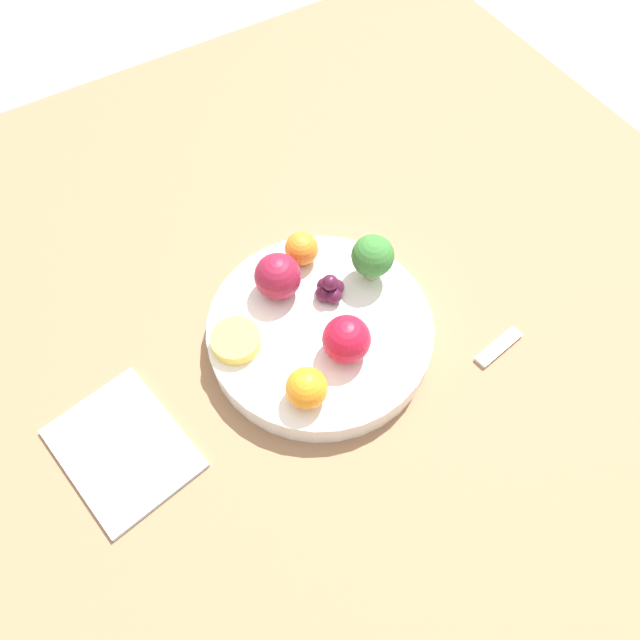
{
  "coord_description": "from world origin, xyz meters",
  "views": [
    {
      "loc": [
        0.32,
        -0.19,
        0.67
      ],
      "look_at": [
        0.0,
        0.0,
        0.06
      ],
      "focal_mm": 35.0,
      "sensor_mm": 36.0,
      "label": 1
    }
  ],
  "objects_px": {
    "apple_red": "(347,339)",
    "orange_front": "(307,388)",
    "broccoli": "(373,257)",
    "orange_back": "(302,249)",
    "apple_green": "(278,276)",
    "napkin": "(123,448)",
    "bowl": "(320,332)",
    "small_cup": "(236,341)",
    "spoon": "(498,347)",
    "grape_cluster": "(330,289)"
  },
  "relations": [
    {
      "from": "apple_green",
      "to": "orange_back",
      "type": "bearing_deg",
      "value": 118.85
    },
    {
      "from": "orange_front",
      "to": "grape_cluster",
      "type": "distance_m",
      "value": 0.14
    },
    {
      "from": "spoon",
      "to": "apple_green",
      "type": "bearing_deg",
      "value": -134.47
    },
    {
      "from": "apple_red",
      "to": "napkin",
      "type": "height_order",
      "value": "apple_red"
    },
    {
      "from": "broccoli",
      "to": "orange_back",
      "type": "bearing_deg",
      "value": -137.11
    },
    {
      "from": "apple_red",
      "to": "orange_front",
      "type": "height_order",
      "value": "apple_red"
    },
    {
      "from": "apple_green",
      "to": "napkin",
      "type": "bearing_deg",
      "value": -72.38
    },
    {
      "from": "bowl",
      "to": "small_cup",
      "type": "relative_size",
      "value": 4.71
    },
    {
      "from": "apple_red",
      "to": "napkin",
      "type": "bearing_deg",
      "value": -98.01
    },
    {
      "from": "small_cup",
      "to": "napkin",
      "type": "distance_m",
      "value": 0.17
    },
    {
      "from": "napkin",
      "to": "spoon",
      "type": "distance_m",
      "value": 0.45
    },
    {
      "from": "grape_cluster",
      "to": "spoon",
      "type": "xyz_separation_m",
      "value": [
        0.15,
        0.14,
        -0.04
      ]
    },
    {
      "from": "spoon",
      "to": "napkin",
      "type": "bearing_deg",
      "value": -104.71
    },
    {
      "from": "broccoli",
      "to": "napkin",
      "type": "xyz_separation_m",
      "value": [
        0.04,
        -0.35,
        -0.07
      ]
    },
    {
      "from": "apple_green",
      "to": "spoon",
      "type": "bearing_deg",
      "value": 45.53
    },
    {
      "from": "grape_cluster",
      "to": "broccoli",
      "type": "bearing_deg",
      "value": 89.41
    },
    {
      "from": "apple_green",
      "to": "small_cup",
      "type": "height_order",
      "value": "apple_green"
    },
    {
      "from": "apple_red",
      "to": "small_cup",
      "type": "xyz_separation_m",
      "value": [
        -0.07,
        -0.1,
        -0.02
      ]
    },
    {
      "from": "orange_back",
      "to": "napkin",
      "type": "xyz_separation_m",
      "value": [
        0.1,
        -0.29,
        -0.05
      ]
    },
    {
      "from": "apple_red",
      "to": "orange_back",
      "type": "bearing_deg",
      "value": 170.46
    },
    {
      "from": "apple_red",
      "to": "apple_green",
      "type": "bearing_deg",
      "value": -168.21
    },
    {
      "from": "bowl",
      "to": "napkin",
      "type": "bearing_deg",
      "value": -88.09
    },
    {
      "from": "broccoli",
      "to": "small_cup",
      "type": "height_order",
      "value": "broccoli"
    },
    {
      "from": "small_cup",
      "to": "apple_green",
      "type": "bearing_deg",
      "value": 117.46
    },
    {
      "from": "napkin",
      "to": "grape_cluster",
      "type": "bearing_deg",
      "value": 97.53
    },
    {
      "from": "apple_red",
      "to": "spoon",
      "type": "height_order",
      "value": "apple_red"
    },
    {
      "from": "orange_back",
      "to": "spoon",
      "type": "xyz_separation_m",
      "value": [
        0.21,
        0.15,
        -0.05
      ]
    },
    {
      "from": "apple_red",
      "to": "apple_green",
      "type": "relative_size",
      "value": 0.97
    },
    {
      "from": "apple_green",
      "to": "orange_front",
      "type": "xyz_separation_m",
      "value": [
        0.14,
        -0.04,
        -0.01
      ]
    },
    {
      "from": "broccoli",
      "to": "spoon",
      "type": "bearing_deg",
      "value": 29.74
    },
    {
      "from": "orange_back",
      "to": "bowl",
      "type": "bearing_deg",
      "value": -17.82
    },
    {
      "from": "apple_green",
      "to": "spoon",
      "type": "distance_m",
      "value": 0.28
    },
    {
      "from": "orange_back",
      "to": "spoon",
      "type": "height_order",
      "value": "orange_back"
    },
    {
      "from": "orange_front",
      "to": "small_cup",
      "type": "relative_size",
      "value": 0.81
    },
    {
      "from": "napkin",
      "to": "spoon",
      "type": "bearing_deg",
      "value": 75.29
    },
    {
      "from": "bowl",
      "to": "orange_front",
      "type": "distance_m",
      "value": 0.1
    },
    {
      "from": "bowl",
      "to": "spoon",
      "type": "distance_m",
      "value": 0.21
    },
    {
      "from": "apple_green",
      "to": "small_cup",
      "type": "xyz_separation_m",
      "value": [
        0.04,
        -0.08,
        -0.02
      ]
    },
    {
      "from": "broccoli",
      "to": "apple_red",
      "type": "xyz_separation_m",
      "value": [
        0.07,
        -0.08,
        -0.01
      ]
    },
    {
      "from": "broccoli",
      "to": "napkin",
      "type": "bearing_deg",
      "value": -83.84
    },
    {
      "from": "napkin",
      "to": "broccoli",
      "type": "bearing_deg",
      "value": 96.16
    },
    {
      "from": "bowl",
      "to": "napkin",
      "type": "xyz_separation_m",
      "value": [
        0.01,
        -0.26,
        -0.01
      ]
    },
    {
      "from": "orange_front",
      "to": "apple_red",
      "type": "bearing_deg",
      "value": 111.62
    },
    {
      "from": "apple_green",
      "to": "grape_cluster",
      "type": "distance_m",
      "value": 0.06
    },
    {
      "from": "bowl",
      "to": "orange_front",
      "type": "relative_size",
      "value": 5.8
    },
    {
      "from": "bowl",
      "to": "small_cup",
      "type": "height_order",
      "value": "small_cup"
    },
    {
      "from": "apple_red",
      "to": "broccoli",
      "type": "bearing_deg",
      "value": 131.78
    },
    {
      "from": "apple_green",
      "to": "napkin",
      "type": "relative_size",
      "value": 0.32
    },
    {
      "from": "orange_back",
      "to": "grape_cluster",
      "type": "height_order",
      "value": "orange_back"
    },
    {
      "from": "apple_red",
      "to": "orange_front",
      "type": "bearing_deg",
      "value": -68.38
    }
  ]
}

